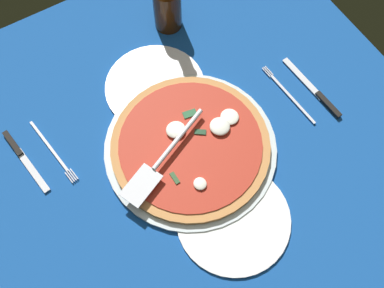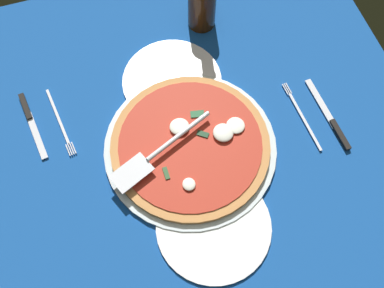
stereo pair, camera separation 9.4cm
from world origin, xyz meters
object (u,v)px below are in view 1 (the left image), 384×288
Objects in this scene: dinner_plate_left at (233,219)px; beer_bottle at (167,1)px; pizza at (193,144)px; pizza_server at (163,158)px; dinner_plate_right at (155,87)px; place_setting_far at (37,154)px; place_setting_near at (303,94)px.

beer_bottle reaches higher than dinner_plate_left.
pizza_server reaches higher than pizza.
dinner_plate_left is 0.68× the size of pizza.
pizza_server is at bearing 148.63° from beer_bottle.
pizza is 1.59× the size of beer_bottle.
place_setting_far is at bearing 92.94° from dinner_plate_right.
pizza is at bearing 83.24° from place_setting_near.
pizza_server reaches higher than dinner_plate_left.
pizza is 7.83cm from pizza_server.
dinner_plate_right is at bearing 140.54° from beer_bottle.
dinner_plate_right is 1.15× the size of place_setting_near.
pizza is 28.76cm from place_setting_near.
place_setting_far is (17.64, 58.20, 0.00)cm from place_setting_near.
place_setting_near is at bearing -61.40° from dinner_plate_left.
dinner_plate_right is 30.10cm from place_setting_far.
dinner_plate_left is 52.34cm from beer_bottle.
pizza is at bearing -3.97° from dinner_plate_left.
dinner_plate_left is at bearing 86.24° from pizza_server.
pizza is at bearing 160.56° from pizza_server.
beer_bottle is at bearing 22.22° from place_setting_near.
place_setting_near reaches higher than dinner_plate_right.
dinner_plate_left is 44.19cm from place_setting_far.
place_setting_far is (16.55, 22.12, -4.21)cm from pizza_server.
beer_bottle is (15.98, -41.95, 8.00)cm from place_setting_far.
pizza_server is at bearing 84.69° from place_setting_near.
place_setting_near is (-1.60, -28.66, -1.78)cm from pizza.
dinner_plate_right is 17.67cm from pizza.
dinner_plate_left is 18.01cm from pizza.
place_setting_far is (16.04, 29.54, -1.78)cm from pizza.
dinner_plate_left is 18.90cm from pizza_server.
dinner_plate_left is 0.96× the size of pizza_server.
dinner_plate_right is at bearing 52.14° from place_setting_near.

